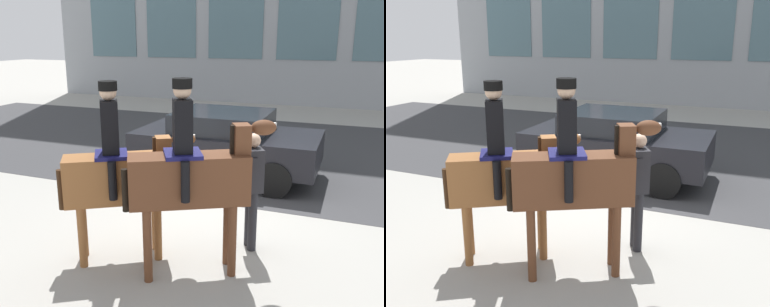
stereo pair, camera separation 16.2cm
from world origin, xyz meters
TOP-DOWN VIEW (x-y plane):
  - ground_plane at (0.00, 0.00)m, footprint 80.00×80.00m
  - road_surface at (0.00, 4.75)m, footprint 25.30×8.50m
  - mounted_horse_lead at (-0.57, -1.88)m, footprint 1.67×1.22m
  - mounted_horse_companion at (0.47, -1.89)m, footprint 1.77×1.17m
  - pedestrian_bystander at (1.02, -0.96)m, footprint 0.73×0.76m
  - street_car_near_lane at (-0.30, 2.16)m, footprint 3.95×2.07m

SIDE VIEW (x-z plane):
  - ground_plane at x=0.00m, z-range 0.00..0.00m
  - road_surface at x=0.00m, z-range 0.00..0.01m
  - street_car_near_lane at x=-0.30m, z-range 0.05..1.50m
  - pedestrian_bystander at x=1.02m, z-range 0.16..1.89m
  - mounted_horse_lead at x=-0.57m, z-range 0.01..2.49m
  - mounted_horse_companion at x=0.47m, z-range 0.08..2.63m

